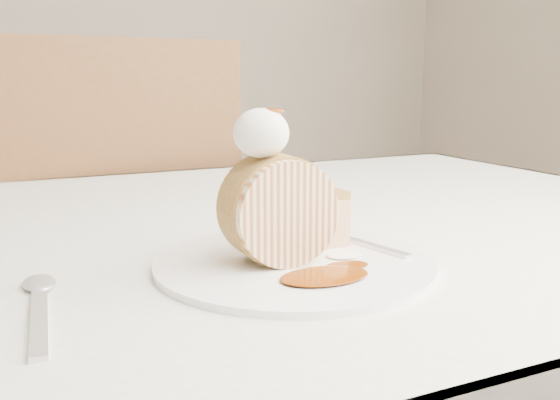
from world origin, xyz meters
name	(u,v)px	position (x,y,z in m)	size (l,w,h in m)	color
table	(215,295)	(0.00, 0.20, 0.66)	(1.40, 0.90, 0.75)	white
chair_far	(114,248)	(-0.01, 0.80, 0.57)	(0.52, 0.52, 1.00)	brown
plate	(294,263)	(0.01, 0.01, 0.75)	(0.27, 0.27, 0.01)	white
roulade_slice	(279,210)	(0.00, 0.01, 0.81)	(0.10, 0.10, 0.05)	beige
cake_chunk	(312,221)	(0.06, 0.05, 0.78)	(0.06, 0.05, 0.05)	#A7803F
whipped_cream	(261,133)	(-0.02, 0.02, 0.88)	(0.05, 0.05, 0.04)	white
caramel_drizzle	(271,105)	(-0.01, 0.01, 0.90)	(0.03, 0.02, 0.01)	#6B2A04
caramel_pool	(324,276)	(0.01, -0.05, 0.76)	(0.08, 0.05, 0.00)	#6B2A04
fork	(367,244)	(0.10, 0.02, 0.76)	(0.02, 0.16, 0.00)	silver
spoon	(39,322)	(-0.22, -0.04, 0.75)	(0.02, 0.16, 0.00)	silver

